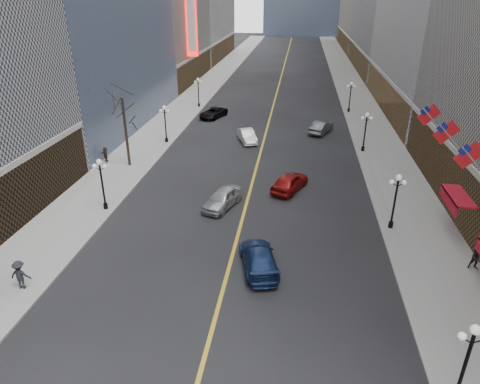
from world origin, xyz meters
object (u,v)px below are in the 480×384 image
(car_sb_near, at_px, (259,258))
(car_sb_mid, at_px, (290,182))
(streetlamp_east_0, at_px, (467,358))
(streetlamp_east_2, at_px, (366,128))
(car_nb_mid, at_px, (247,136))
(streetlamp_east_1, at_px, (396,196))
(streetlamp_west_3, at_px, (198,89))
(car_nb_near, at_px, (222,198))
(car_sb_far, at_px, (321,127))
(streetlamp_west_1, at_px, (102,179))
(car_nb_far, at_px, (213,113))
(streetlamp_east_3, at_px, (350,94))
(streetlamp_west_2, at_px, (165,120))

(car_sb_near, relative_size, car_sb_mid, 1.07)
(streetlamp_east_0, relative_size, streetlamp_east_2, 1.00)
(car_nb_mid, bearing_deg, streetlamp_east_1, -75.75)
(streetlamp_east_0, distance_m, streetlamp_west_3, 57.10)
(car_nb_near, xyz_separation_m, car_sb_far, (9.21, 22.77, -0.00))
(streetlamp_west_1, distance_m, car_nb_near, 10.21)
(car_nb_far, bearing_deg, car_nb_mid, -38.30)
(streetlamp_east_3, xyz_separation_m, car_nb_far, (-20.13, -5.73, -2.18))
(streetlamp_west_1, relative_size, car_sb_mid, 0.90)
(car_nb_near, bearing_deg, streetlamp_east_0, -33.36)
(car_nb_near, bearing_deg, streetlamp_west_2, 140.58)
(streetlamp_west_2, bearing_deg, streetlamp_east_1, -37.33)
(streetlamp_west_2, xyz_separation_m, car_sb_near, (13.80, -24.66, -2.12))
(car_sb_near, xyz_separation_m, car_sb_far, (5.21, 31.41, 0.03))
(streetlamp_east_3, bearing_deg, car_nb_far, -164.12)
(streetlamp_east_0, xyz_separation_m, streetlamp_east_3, (0.00, 52.00, 0.00))
(streetlamp_east_0, relative_size, streetlamp_east_3, 1.00)
(streetlamp_west_2, bearing_deg, car_nb_mid, 10.67)
(streetlamp_west_3, xyz_separation_m, car_nb_near, (9.80, -34.02, -2.08))
(car_sb_far, bearing_deg, streetlamp_west_3, -8.42)
(streetlamp_west_2, height_order, car_nb_near, streetlamp_west_2)
(car_nb_near, relative_size, car_nb_mid, 1.04)
(streetlamp_east_1, relative_size, streetlamp_west_1, 1.00)
(car_nb_near, relative_size, car_nb_far, 0.92)
(streetlamp_west_2, bearing_deg, streetlamp_east_3, 37.33)
(streetlamp_east_0, xyz_separation_m, car_sb_near, (-9.80, 9.34, -2.12))
(car_sb_far, bearing_deg, streetlamp_west_1, 74.68)
(car_nb_near, bearing_deg, streetlamp_east_2, 68.40)
(streetlamp_east_3, height_order, streetlamp_west_2, same)
(car_sb_mid, bearing_deg, car_sb_far, -77.85)
(streetlamp_east_3, relative_size, car_nb_mid, 0.98)
(streetlamp_east_3, relative_size, car_nb_near, 0.94)
(car_nb_mid, relative_size, car_sb_near, 0.85)
(car_nb_mid, xyz_separation_m, car_sb_near, (4.00, -26.51, 0.02))
(streetlamp_west_3, xyz_separation_m, car_nb_far, (3.47, -5.73, -2.18))
(car_nb_mid, height_order, car_sb_near, car_sb_near)
(streetlamp_west_1, bearing_deg, streetlamp_east_3, 56.75)
(car_sb_near, bearing_deg, car_nb_near, -79.66)
(car_nb_mid, bearing_deg, car_nb_near, -110.57)
(car_sb_mid, bearing_deg, streetlamp_east_3, -82.30)
(streetlamp_east_0, height_order, streetlamp_west_3, same)
(car_sb_far, bearing_deg, car_nb_near, 90.19)
(car_sb_mid, bearing_deg, streetlamp_west_1, 44.91)
(streetlamp_east_2, bearing_deg, streetlamp_east_1, -90.00)
(streetlamp_east_1, xyz_separation_m, car_nb_far, (-20.13, 30.27, -2.18))
(streetlamp_west_3, distance_m, car_nb_mid, 19.01)
(streetlamp_east_3, distance_m, streetlamp_west_2, 29.68)
(streetlamp_east_1, height_order, streetlamp_east_2, same)
(car_sb_far, bearing_deg, streetlamp_east_3, -89.98)
(streetlamp_west_3, bearing_deg, streetlamp_east_1, -56.75)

